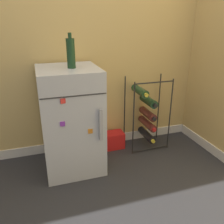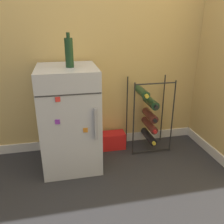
% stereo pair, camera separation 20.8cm
% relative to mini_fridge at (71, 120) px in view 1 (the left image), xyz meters
% --- Properties ---
extents(ground_plane, '(14.00, 14.00, 0.00)m').
position_rel_mini_fridge_xyz_m(ground_plane, '(0.33, -0.42, -0.44)').
color(ground_plane, '#28282B').
extents(wall_back, '(7.02, 0.07, 2.50)m').
position_rel_mini_fridge_xyz_m(wall_back, '(0.33, 0.33, 0.80)').
color(wall_back, tan).
rests_on(wall_back, ground_plane).
extents(mini_fridge, '(0.48, 0.55, 0.89)m').
position_rel_mini_fridge_xyz_m(mini_fridge, '(0.00, 0.00, 0.00)').
color(mini_fridge, '#B7BABF').
rests_on(mini_fridge, ground_plane).
extents(wine_rack, '(0.40, 0.31, 0.72)m').
position_rel_mini_fridge_xyz_m(wine_rack, '(0.77, 0.12, -0.08)').
color(wine_rack, black).
rests_on(wine_rack, ground_plane).
extents(soda_box, '(0.28, 0.14, 0.17)m').
position_rel_mini_fridge_xyz_m(soda_box, '(0.40, 0.18, -0.36)').
color(soda_box, red).
rests_on(soda_box, ground_plane).
extents(fridge_top_bottle, '(0.06, 0.06, 0.26)m').
position_rel_mini_fridge_xyz_m(fridge_top_bottle, '(0.03, -0.03, 0.56)').
color(fridge_top_bottle, '#19381E').
rests_on(fridge_top_bottle, mini_fridge).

